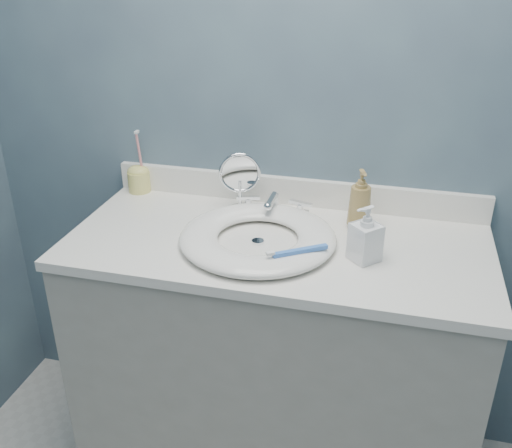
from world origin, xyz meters
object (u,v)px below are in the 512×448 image
(makeup_mirror, at_px, (240,180))
(toothbrush_holder, at_px, (139,178))
(soap_bottle_amber, at_px, (360,200))
(soap_bottle_clear, at_px, (366,234))

(makeup_mirror, distance_m, toothbrush_holder, 0.39)
(soap_bottle_amber, xyz_separation_m, toothbrush_holder, (-0.76, 0.10, -0.04))
(toothbrush_holder, bearing_deg, makeup_mirror, -10.00)
(toothbrush_holder, bearing_deg, soap_bottle_amber, -7.16)
(soap_bottle_amber, bearing_deg, makeup_mirror, 156.88)
(soap_bottle_clear, distance_m, toothbrush_holder, 0.84)
(soap_bottle_clear, relative_size, toothbrush_holder, 0.72)
(makeup_mirror, distance_m, soap_bottle_amber, 0.38)
(makeup_mirror, xyz_separation_m, toothbrush_holder, (-0.38, 0.07, -0.06))
(soap_bottle_amber, height_order, toothbrush_holder, toothbrush_holder)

